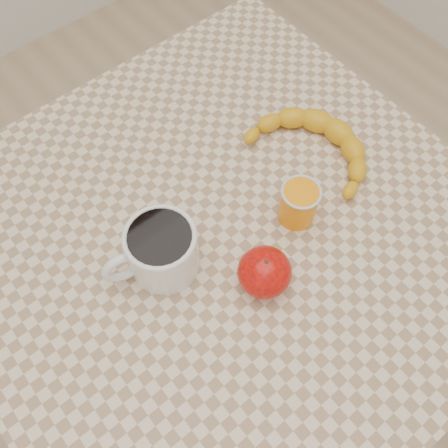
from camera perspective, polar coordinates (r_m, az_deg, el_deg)
ground at (r=1.47m, az=0.00°, el=-14.82°), size 3.00×3.00×0.00m
table at (r=0.84m, az=0.00°, el=-3.51°), size 0.80×0.80×0.75m
coffee_mug at (r=0.70m, az=-7.29°, el=-2.91°), size 0.15×0.12×0.09m
orange_juice_glass at (r=0.76m, az=8.53°, el=2.35°), size 0.06×0.06×0.07m
apple at (r=0.70m, az=4.65°, el=-5.50°), size 0.08×0.08×0.07m
banana at (r=0.84m, az=10.36°, el=8.66°), size 0.22×0.28×0.04m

